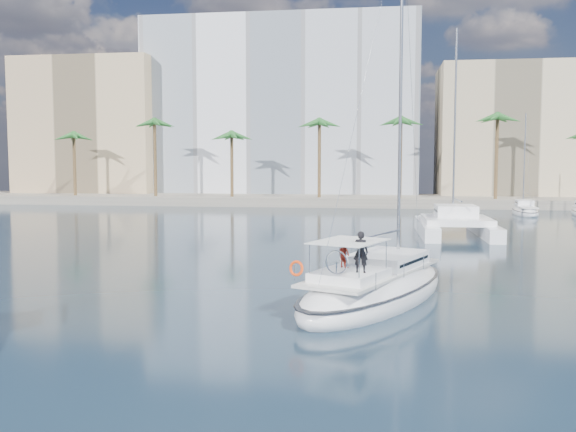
# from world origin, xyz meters

# --- Properties ---
(ground) EXTENTS (160.00, 160.00, 0.00)m
(ground) POSITION_xyz_m (0.00, 0.00, 0.00)
(ground) COLOR black
(ground) RESTS_ON ground
(quay) EXTENTS (120.00, 14.00, 1.20)m
(quay) POSITION_xyz_m (0.00, 61.00, 0.60)
(quay) COLOR gray
(quay) RESTS_ON ground
(building_modern) EXTENTS (42.00, 16.00, 28.00)m
(building_modern) POSITION_xyz_m (-12.00, 73.00, 14.00)
(building_modern) COLOR white
(building_modern) RESTS_ON ground
(building_tan_left) EXTENTS (22.00, 14.00, 22.00)m
(building_tan_left) POSITION_xyz_m (-42.00, 69.00, 11.00)
(building_tan_left) COLOR tan
(building_tan_left) RESTS_ON ground
(building_beige) EXTENTS (20.00, 14.00, 20.00)m
(building_beige) POSITION_xyz_m (22.00, 70.00, 10.00)
(building_beige) COLOR #C4B28D
(building_beige) RESTS_ON ground
(palm_left) EXTENTS (3.60, 3.60, 12.30)m
(palm_left) POSITION_xyz_m (-34.00, 57.00, 10.28)
(palm_left) COLOR brown
(palm_left) RESTS_ON ground
(palm_centre) EXTENTS (3.60, 3.60, 12.30)m
(palm_centre) POSITION_xyz_m (0.00, 57.00, 10.28)
(palm_centre) COLOR brown
(palm_centre) RESTS_ON ground
(main_sloop) EXTENTS (8.52, 13.07, 18.56)m
(main_sloop) POSITION_xyz_m (3.45, -1.39, 0.55)
(main_sloop) COLOR white
(main_sloop) RESTS_ON ground
(catamaran) EXTENTS (6.07, 11.86, 17.19)m
(catamaran) POSITION_xyz_m (9.75, 24.79, 1.14)
(catamaran) COLOR white
(catamaran) RESTS_ON ground
(seagull) EXTENTS (1.20, 0.51, 0.22)m
(seagull) POSITION_xyz_m (1.76, 5.43, 0.35)
(seagull) COLOR silver
(seagull) RESTS_ON ground
(moored_yacht_a) EXTENTS (3.37, 9.52, 11.90)m
(moored_yacht_a) POSITION_xyz_m (20.00, 47.00, 0.00)
(moored_yacht_a) COLOR white
(moored_yacht_a) RESTS_ON ground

